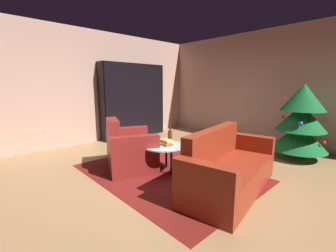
{
  "coord_description": "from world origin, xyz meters",
  "views": [
    {
      "loc": [
        2.4,
        -2.51,
        1.46
      ],
      "look_at": [
        -0.47,
        0.17,
        0.72
      ],
      "focal_mm": 23.63,
      "sensor_mm": 36.0,
      "label": 1
    }
  ],
  "objects_px": {
    "couch_red": "(228,170)",
    "coffee_table": "(163,148)",
    "armchair_red": "(129,151)",
    "decorated_tree": "(301,120)",
    "bottle_on_table": "(170,136)",
    "bookshelf_unit": "(137,101)",
    "book_stack_on_table": "(166,142)"
  },
  "relations": [
    {
      "from": "coffee_table",
      "to": "bookshelf_unit",
      "type": "bearing_deg",
      "value": 153.57
    },
    {
      "from": "book_stack_on_table",
      "to": "decorated_tree",
      "type": "height_order",
      "value": "decorated_tree"
    },
    {
      "from": "armchair_red",
      "to": "decorated_tree",
      "type": "relative_size",
      "value": 0.77
    },
    {
      "from": "couch_red",
      "to": "coffee_table",
      "type": "height_order",
      "value": "couch_red"
    },
    {
      "from": "bottle_on_table",
      "to": "coffee_table",
      "type": "bearing_deg",
      "value": -81.02
    },
    {
      "from": "armchair_red",
      "to": "coffee_table",
      "type": "xyz_separation_m",
      "value": [
        0.51,
        0.34,
        0.1
      ]
    },
    {
      "from": "book_stack_on_table",
      "to": "bottle_on_table",
      "type": "distance_m",
      "value": 0.17
    },
    {
      "from": "bookshelf_unit",
      "to": "book_stack_on_table",
      "type": "xyz_separation_m",
      "value": [
        2.57,
        -1.22,
        -0.5
      ]
    },
    {
      "from": "book_stack_on_table",
      "to": "couch_red",
      "type": "bearing_deg",
      "value": 9.89
    },
    {
      "from": "book_stack_on_table",
      "to": "decorated_tree",
      "type": "bearing_deg",
      "value": 61.76
    },
    {
      "from": "couch_red",
      "to": "decorated_tree",
      "type": "distance_m",
      "value": 2.28
    },
    {
      "from": "couch_red",
      "to": "book_stack_on_table",
      "type": "bearing_deg",
      "value": -170.11
    },
    {
      "from": "bookshelf_unit",
      "to": "couch_red",
      "type": "relative_size",
      "value": 1.06
    },
    {
      "from": "decorated_tree",
      "to": "couch_red",
      "type": "bearing_deg",
      "value": -95.56
    },
    {
      "from": "armchair_red",
      "to": "couch_red",
      "type": "distance_m",
      "value": 1.71
    },
    {
      "from": "bookshelf_unit",
      "to": "bottle_on_table",
      "type": "bearing_deg",
      "value": -23.13
    },
    {
      "from": "bookshelf_unit",
      "to": "book_stack_on_table",
      "type": "relative_size",
      "value": 9.31
    },
    {
      "from": "armchair_red",
      "to": "decorated_tree",
      "type": "height_order",
      "value": "decorated_tree"
    },
    {
      "from": "armchair_red",
      "to": "decorated_tree",
      "type": "bearing_deg",
      "value": 56.76
    },
    {
      "from": "bottle_on_table",
      "to": "armchair_red",
      "type": "bearing_deg",
      "value": -132.23
    },
    {
      "from": "bottle_on_table",
      "to": "couch_red",
      "type": "bearing_deg",
      "value": 2.23
    },
    {
      "from": "couch_red",
      "to": "coffee_table",
      "type": "bearing_deg",
      "value": -167.97
    },
    {
      "from": "bookshelf_unit",
      "to": "couch_red",
      "type": "xyz_separation_m",
      "value": [
        3.65,
        -1.03,
        -0.72
      ]
    },
    {
      "from": "armchair_red",
      "to": "book_stack_on_table",
      "type": "relative_size",
      "value": 5.27
    },
    {
      "from": "bookshelf_unit",
      "to": "bottle_on_table",
      "type": "height_order",
      "value": "bookshelf_unit"
    },
    {
      "from": "couch_red",
      "to": "bottle_on_table",
      "type": "xyz_separation_m",
      "value": [
        -1.13,
        -0.04,
        0.29
      ]
    },
    {
      "from": "bookshelf_unit",
      "to": "bottle_on_table",
      "type": "relative_size",
      "value": 6.91
    },
    {
      "from": "bookshelf_unit",
      "to": "coffee_table",
      "type": "relative_size",
      "value": 2.88
    },
    {
      "from": "bookshelf_unit",
      "to": "coffee_table",
      "type": "bearing_deg",
      "value": -26.43
    },
    {
      "from": "book_stack_on_table",
      "to": "armchair_red",
      "type": "bearing_deg",
      "value": -144.31
    },
    {
      "from": "book_stack_on_table",
      "to": "bottle_on_table",
      "type": "bearing_deg",
      "value": 111.46
    },
    {
      "from": "decorated_tree",
      "to": "bottle_on_table",
      "type": "bearing_deg",
      "value": -120.8
    }
  ]
}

